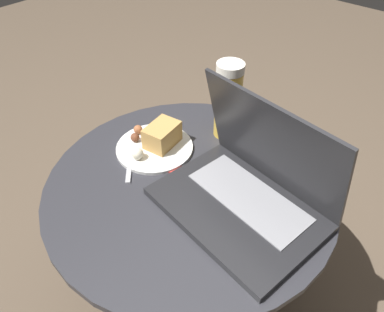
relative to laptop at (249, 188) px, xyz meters
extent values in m
plane|color=brown|center=(-0.14, -0.04, -0.56)|extent=(6.00, 6.00, 0.00)
cylinder|color=black|center=(-0.14, -0.04, -0.56)|extent=(0.42, 0.42, 0.01)
cylinder|color=black|center=(-0.14, -0.04, -0.31)|extent=(0.07, 0.07, 0.48)
cylinder|color=#2D2D33|center=(-0.14, -0.04, -0.06)|extent=(0.71, 0.71, 0.02)
cube|color=#B7332D|center=(-0.28, -0.02, -0.05)|extent=(0.19, 0.17, 0.00)
cube|color=#232326|center=(0.00, -0.03, -0.04)|extent=(0.39, 0.30, 0.02)
cube|color=gray|center=(0.00, 0.00, -0.03)|extent=(0.30, 0.16, 0.00)
cube|color=#232326|center=(0.01, 0.06, 0.09)|extent=(0.37, 0.12, 0.25)
cube|color=silver|center=(0.01, 0.06, 0.09)|extent=(0.34, 0.10, 0.22)
cylinder|color=gold|center=(-0.20, 0.18, 0.04)|extent=(0.07, 0.07, 0.19)
cylinder|color=white|center=(-0.20, 0.18, 0.15)|extent=(0.07, 0.07, 0.02)
cylinder|color=silver|center=(-0.30, 0.00, -0.05)|extent=(0.21, 0.21, 0.01)
cube|color=tan|center=(-0.29, 0.02, -0.01)|extent=(0.08, 0.10, 0.06)
sphere|color=beige|center=(-0.30, -0.06, -0.03)|extent=(0.03, 0.03, 0.03)
sphere|color=brown|center=(-0.36, -0.02, -0.03)|extent=(0.02, 0.02, 0.02)
sphere|color=#9E5B38|center=(-0.38, 0.01, -0.03)|extent=(0.02, 0.02, 0.02)
cube|color=#B2B2B7|center=(-0.30, -0.09, -0.05)|extent=(0.10, 0.10, 0.00)
cube|color=#B2B2B7|center=(-0.37, -0.03, -0.05)|extent=(0.06, 0.06, 0.00)
camera|label=1|loc=(0.29, -0.52, 0.60)|focal=35.00mm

